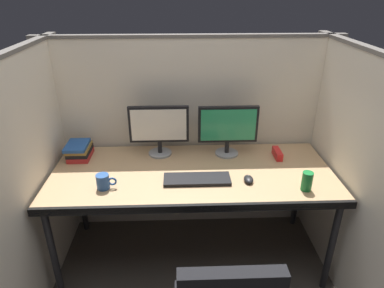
{
  "coord_description": "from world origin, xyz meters",
  "views": [
    {
      "loc": [
        -0.08,
        -1.69,
        1.9
      ],
      "look_at": [
        0.0,
        0.35,
        0.92
      ],
      "focal_mm": 31.75,
      "sensor_mm": 36.0,
      "label": 1
    }
  ],
  "objects_px": {
    "monitor_right": "(228,127)",
    "book_stack": "(79,150)",
    "computer_mouse": "(249,179)",
    "soda_can": "(307,181)",
    "desk": "(192,178)",
    "coffee_mug": "(103,182)",
    "keyboard_main": "(197,179)",
    "monitor_left": "(159,127)",
    "red_stapler": "(277,154)"
  },
  "relations": [
    {
      "from": "desk",
      "to": "coffee_mug",
      "type": "distance_m",
      "value": 0.59
    },
    {
      "from": "computer_mouse",
      "to": "soda_can",
      "type": "distance_m",
      "value": 0.36
    },
    {
      "from": "monitor_right",
      "to": "desk",
      "type": "bearing_deg",
      "value": -136.34
    },
    {
      "from": "coffee_mug",
      "to": "monitor_left",
      "type": "bearing_deg",
      "value": 53.97
    },
    {
      "from": "monitor_left",
      "to": "book_stack",
      "type": "bearing_deg",
      "value": -177.36
    },
    {
      "from": "monitor_right",
      "to": "book_stack",
      "type": "height_order",
      "value": "monitor_right"
    },
    {
      "from": "computer_mouse",
      "to": "red_stapler",
      "type": "height_order",
      "value": "red_stapler"
    },
    {
      "from": "desk",
      "to": "soda_can",
      "type": "xyz_separation_m",
      "value": [
        0.69,
        -0.24,
        0.11
      ]
    },
    {
      "from": "monitor_left",
      "to": "soda_can",
      "type": "xyz_separation_m",
      "value": [
        0.92,
        -0.52,
        -0.15
      ]
    },
    {
      "from": "monitor_right",
      "to": "keyboard_main",
      "type": "xyz_separation_m",
      "value": [
        -0.24,
        -0.37,
        -0.2
      ]
    },
    {
      "from": "keyboard_main",
      "to": "book_stack",
      "type": "bearing_deg",
      "value": 156.74
    },
    {
      "from": "monitor_left",
      "to": "desk",
      "type": "bearing_deg",
      "value": -50.11
    },
    {
      "from": "monitor_left",
      "to": "monitor_right",
      "type": "xyz_separation_m",
      "value": [
        0.5,
        -0.02,
        0.0
      ]
    },
    {
      "from": "keyboard_main",
      "to": "coffee_mug",
      "type": "distance_m",
      "value": 0.59
    },
    {
      "from": "computer_mouse",
      "to": "book_stack",
      "type": "relative_size",
      "value": 0.44
    },
    {
      "from": "desk",
      "to": "monitor_left",
      "type": "relative_size",
      "value": 4.42
    },
    {
      "from": "monitor_left",
      "to": "soda_can",
      "type": "bearing_deg",
      "value": -29.33
    },
    {
      "from": "monitor_left",
      "to": "keyboard_main",
      "type": "xyz_separation_m",
      "value": [
        0.26,
        -0.39,
        -0.2
      ]
    },
    {
      "from": "monitor_left",
      "to": "coffee_mug",
      "type": "distance_m",
      "value": 0.58
    },
    {
      "from": "red_stapler",
      "to": "desk",
      "type": "bearing_deg",
      "value": -163.03
    },
    {
      "from": "desk",
      "to": "keyboard_main",
      "type": "height_order",
      "value": "keyboard_main"
    },
    {
      "from": "monitor_right",
      "to": "red_stapler",
      "type": "height_order",
      "value": "monitor_right"
    },
    {
      "from": "book_stack",
      "to": "keyboard_main",
      "type": "bearing_deg",
      "value": -23.26
    },
    {
      "from": "computer_mouse",
      "to": "coffee_mug",
      "type": "distance_m",
      "value": 0.91
    },
    {
      "from": "monitor_right",
      "to": "keyboard_main",
      "type": "bearing_deg",
      "value": -123.27
    },
    {
      "from": "red_stapler",
      "to": "book_stack",
      "type": "bearing_deg",
      "value": 177.79
    },
    {
      "from": "monitor_left",
      "to": "red_stapler",
      "type": "xyz_separation_m",
      "value": [
        0.86,
        -0.08,
        -0.19
      ]
    },
    {
      "from": "desk",
      "to": "book_stack",
      "type": "relative_size",
      "value": 8.72
    },
    {
      "from": "monitor_left",
      "to": "keyboard_main",
      "type": "height_order",
      "value": "monitor_left"
    },
    {
      "from": "monitor_right",
      "to": "coffee_mug",
      "type": "bearing_deg",
      "value": -152.41
    },
    {
      "from": "keyboard_main",
      "to": "soda_can",
      "type": "distance_m",
      "value": 0.68
    },
    {
      "from": "soda_can",
      "to": "coffee_mug",
      "type": "height_order",
      "value": "soda_can"
    },
    {
      "from": "keyboard_main",
      "to": "monitor_left",
      "type": "bearing_deg",
      "value": 123.35
    },
    {
      "from": "coffee_mug",
      "to": "desk",
      "type": "bearing_deg",
      "value": 17.55
    },
    {
      "from": "desk",
      "to": "book_stack",
      "type": "xyz_separation_m",
      "value": [
        -0.81,
        0.25,
        0.1
      ]
    },
    {
      "from": "red_stapler",
      "to": "monitor_right",
      "type": "bearing_deg",
      "value": 170.31
    },
    {
      "from": "keyboard_main",
      "to": "computer_mouse",
      "type": "distance_m",
      "value": 0.33
    },
    {
      "from": "computer_mouse",
      "to": "book_stack",
      "type": "height_order",
      "value": "book_stack"
    },
    {
      "from": "book_stack",
      "to": "coffee_mug",
      "type": "relative_size",
      "value": 1.73
    },
    {
      "from": "computer_mouse",
      "to": "book_stack",
      "type": "bearing_deg",
      "value": 161.86
    },
    {
      "from": "monitor_right",
      "to": "soda_can",
      "type": "xyz_separation_m",
      "value": [
        0.43,
        -0.5,
        -0.15
      ]
    },
    {
      "from": "monitor_left",
      "to": "coffee_mug",
      "type": "xyz_separation_m",
      "value": [
        -0.33,
        -0.45,
        -0.17
      ]
    },
    {
      "from": "soda_can",
      "to": "desk",
      "type": "bearing_deg",
      "value": 160.64
    },
    {
      "from": "keyboard_main",
      "to": "soda_can",
      "type": "xyz_separation_m",
      "value": [
        0.67,
        -0.13,
        0.05
      ]
    },
    {
      "from": "book_stack",
      "to": "coffee_mug",
      "type": "height_order",
      "value": "book_stack"
    },
    {
      "from": "computer_mouse",
      "to": "book_stack",
      "type": "xyz_separation_m",
      "value": [
        -1.17,
        0.38,
        0.04
      ]
    },
    {
      "from": "computer_mouse",
      "to": "coffee_mug",
      "type": "xyz_separation_m",
      "value": [
        -0.91,
        -0.04,
        0.03
      ]
    },
    {
      "from": "computer_mouse",
      "to": "red_stapler",
      "type": "bearing_deg",
      "value": 50.11
    },
    {
      "from": "monitor_right",
      "to": "soda_can",
      "type": "height_order",
      "value": "monitor_right"
    },
    {
      "from": "desk",
      "to": "red_stapler",
      "type": "relative_size",
      "value": 12.67
    }
  ]
}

